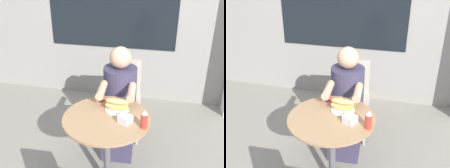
{
  "view_description": "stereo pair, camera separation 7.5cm",
  "coord_description": "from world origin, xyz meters",
  "views": [
    {
      "loc": [
        0.42,
        -1.7,
        1.89
      ],
      "look_at": [
        0.0,
        0.2,
        0.94
      ],
      "focal_mm": 42.0,
      "sensor_mm": 36.0,
      "label": 1
    },
    {
      "loc": [
        0.5,
        -1.69,
        1.89
      ],
      "look_at": [
        0.0,
        0.2,
        0.94
      ],
      "focal_mm": 42.0,
      "sensor_mm": 36.0,
      "label": 2
    }
  ],
  "objects": [
    {
      "name": "cafe_table",
      "position": [
        0.0,
        0.0,
        0.54
      ],
      "size": [
        0.71,
        0.71,
        0.74
      ],
      "color": "#997551",
      "rests_on": "ground_plane"
    },
    {
      "name": "diner_chair",
      "position": [
        -0.01,
        0.88,
        0.52
      ],
      "size": [
        0.41,
        0.41,
        0.87
      ],
      "rotation": [
        0.0,
        0.0,
        3.22
      ],
      "color": "#ADA393",
      "rests_on": "ground_plane"
    },
    {
      "name": "seated_diner",
      "position": [
        0.0,
        0.53,
        0.5
      ],
      "size": [
        0.37,
        0.6,
        1.14
      ],
      "rotation": [
        0.0,
        0.0,
        3.22
      ],
      "color": "#38334C",
      "rests_on": "ground_plane"
    },
    {
      "name": "sandwich_on_plate",
      "position": [
        0.06,
        0.12,
        0.78
      ],
      "size": [
        0.2,
        0.2,
        0.11
      ],
      "rotation": [
        0.0,
        0.0,
        -0.02
      ],
      "color": "white",
      "rests_on": "cafe_table"
    },
    {
      "name": "drink_cup",
      "position": [
        -0.11,
        0.26,
        0.78
      ],
      "size": [
        0.07,
        0.07,
        0.09
      ],
      "color": "#B73D38",
      "rests_on": "cafe_table"
    },
    {
      "name": "napkin_box",
      "position": [
        0.16,
        -0.04,
        0.77
      ],
      "size": [
        0.12,
        0.12,
        0.06
      ],
      "rotation": [
        0.0,
        0.0,
        -0.4
      ],
      "color": "silver",
      "rests_on": "cafe_table"
    },
    {
      "name": "condiment_bottle",
      "position": [
        0.3,
        -0.07,
        0.81
      ],
      "size": [
        0.05,
        0.05,
        0.15
      ],
      "color": "red",
      "rests_on": "cafe_table"
    }
  ]
}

